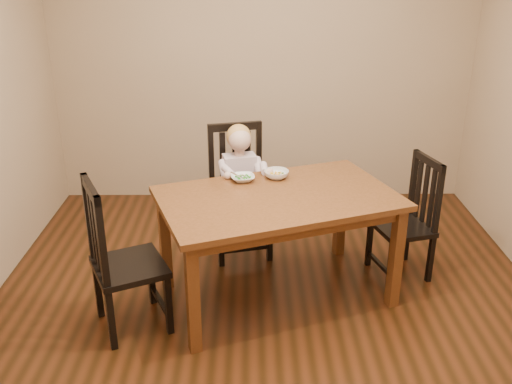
{
  "coord_description": "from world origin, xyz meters",
  "views": [
    {
      "loc": [
        -0.12,
        -3.43,
        2.32
      ],
      "look_at": [
        -0.08,
        0.25,
        0.77
      ],
      "focal_mm": 40.0,
      "sensor_mm": 36.0,
      "label": 1
    }
  ],
  "objects_px": {
    "chair_right": "(408,220)",
    "bowl_peas": "(243,178)",
    "toddler": "(240,178)",
    "dining_table": "(278,208)",
    "chair_left": "(120,260)",
    "bowl_veg": "(276,174)",
    "chair_child": "(239,193)"
  },
  "relations": [
    {
      "from": "chair_right",
      "to": "bowl_peas",
      "type": "height_order",
      "value": "chair_right"
    },
    {
      "from": "chair_right",
      "to": "toddler",
      "type": "height_order",
      "value": "toddler"
    },
    {
      "from": "dining_table",
      "to": "chair_right",
      "type": "height_order",
      "value": "chair_right"
    },
    {
      "from": "chair_left",
      "to": "bowl_peas",
      "type": "height_order",
      "value": "chair_left"
    },
    {
      "from": "chair_left",
      "to": "bowl_veg",
      "type": "relative_size",
      "value": 5.85
    },
    {
      "from": "chair_child",
      "to": "bowl_veg",
      "type": "distance_m",
      "value": 0.57
    },
    {
      "from": "chair_child",
      "to": "bowl_veg",
      "type": "relative_size",
      "value": 5.92
    },
    {
      "from": "chair_right",
      "to": "bowl_veg",
      "type": "height_order",
      "value": "chair_right"
    },
    {
      "from": "chair_left",
      "to": "chair_child",
      "type": "bearing_deg",
      "value": 120.11
    },
    {
      "from": "dining_table",
      "to": "chair_right",
      "type": "xyz_separation_m",
      "value": [
        1.0,
        0.32,
        -0.25
      ]
    },
    {
      "from": "toddler",
      "to": "bowl_veg",
      "type": "xyz_separation_m",
      "value": [
        0.27,
        -0.33,
        0.16
      ]
    },
    {
      "from": "dining_table",
      "to": "chair_child",
      "type": "bearing_deg",
      "value": 111.76
    },
    {
      "from": "chair_left",
      "to": "toddler",
      "type": "height_order",
      "value": "chair_left"
    },
    {
      "from": "dining_table",
      "to": "bowl_veg",
      "type": "height_order",
      "value": "bowl_veg"
    },
    {
      "from": "bowl_veg",
      "to": "chair_left",
      "type": "bearing_deg",
      "value": -145.8
    },
    {
      "from": "chair_child",
      "to": "bowl_peas",
      "type": "xyz_separation_m",
      "value": [
        0.04,
        -0.44,
        0.3
      ]
    },
    {
      "from": "chair_left",
      "to": "toddler",
      "type": "relative_size",
      "value": 1.81
    },
    {
      "from": "bowl_peas",
      "to": "bowl_veg",
      "type": "bearing_deg",
      "value": 13.06
    },
    {
      "from": "chair_child",
      "to": "dining_table",
      "type": "bearing_deg",
      "value": 98.89
    },
    {
      "from": "chair_child",
      "to": "chair_right",
      "type": "xyz_separation_m",
      "value": [
        1.29,
        -0.39,
        -0.06
      ]
    },
    {
      "from": "dining_table",
      "to": "chair_child",
      "type": "relative_size",
      "value": 1.71
    },
    {
      "from": "chair_left",
      "to": "chair_right",
      "type": "bearing_deg",
      "value": 83.25
    },
    {
      "from": "chair_left",
      "to": "bowl_peas",
      "type": "bearing_deg",
      "value": 103.98
    },
    {
      "from": "chair_right",
      "to": "dining_table",
      "type": "bearing_deg",
      "value": 92.05
    },
    {
      "from": "chair_child",
      "to": "chair_right",
      "type": "bearing_deg",
      "value": 150.2
    },
    {
      "from": "chair_left",
      "to": "chair_right",
      "type": "xyz_separation_m",
      "value": [
        2.02,
        0.68,
        -0.05
      ]
    },
    {
      "from": "toddler",
      "to": "bowl_veg",
      "type": "distance_m",
      "value": 0.46
    },
    {
      "from": "dining_table",
      "to": "bowl_veg",
      "type": "distance_m",
      "value": 0.35
    },
    {
      "from": "chair_left",
      "to": "bowl_veg",
      "type": "height_order",
      "value": "chair_left"
    },
    {
      "from": "toddler",
      "to": "bowl_peas",
      "type": "xyz_separation_m",
      "value": [
        0.03,
        -0.38,
        0.15
      ]
    },
    {
      "from": "dining_table",
      "to": "chair_child",
      "type": "xyz_separation_m",
      "value": [
        -0.28,
        0.71,
        -0.19
      ]
    },
    {
      "from": "chair_child",
      "to": "toddler",
      "type": "bearing_deg",
      "value": 90.0
    }
  ]
}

